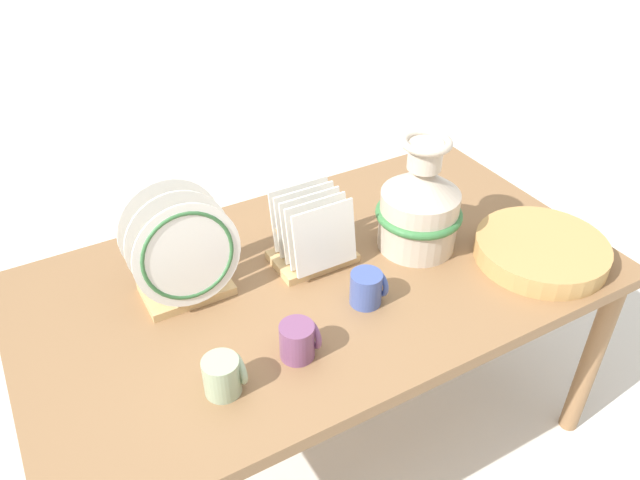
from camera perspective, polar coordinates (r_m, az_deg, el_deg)
The scene contains 9 objects.
ground_plane at distance 2.06m, azimuth -0.00°, elevation -17.01°, with size 14.00×14.00×0.00m, color silver.
display_table at distance 1.64m, azimuth -0.00°, elevation -4.92°, with size 1.50×0.84×0.63m.
ceramic_vase at distance 1.65m, azimuth 9.11°, elevation 3.19°, with size 0.23×0.23×0.32m.
dish_rack_round_plates at distance 1.50m, azimuth -12.42°, elevation -1.58°, with size 0.25×0.17×0.28m.
dish_rack_square_plates at distance 1.61m, azimuth -0.71°, elevation 0.22°, with size 0.21×0.15×0.19m.
wicker_charger_stack at distance 1.74m, azimuth 19.56°, elevation -0.89°, with size 0.34×0.34×0.05m.
mug_cobalt_glaze at distance 1.50m, azimuth 4.36°, elevation -4.38°, with size 0.08×0.08×0.09m.
mug_plum_glaze at distance 1.37m, azimuth -1.95°, elevation -9.14°, with size 0.08×0.08×0.09m.
mug_sage_glaze at distance 1.31m, azimuth -8.79°, elevation -12.12°, with size 0.08×0.08×0.09m.
Camera 1 is at (-0.61, -1.08, 1.65)m, focal length 35.00 mm.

